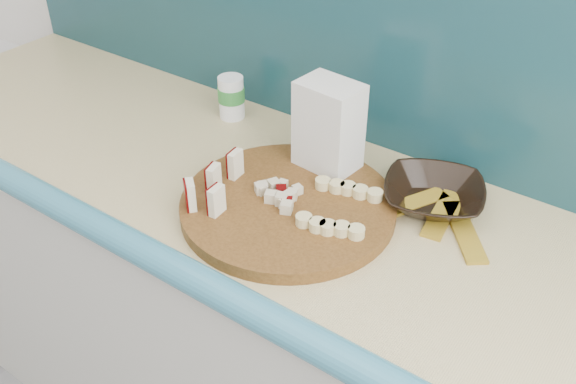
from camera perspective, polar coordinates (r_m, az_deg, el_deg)
The scene contains 10 objects.
kitchen_counter at distance 1.63m, azimuth -0.39°, elevation -13.14°, with size 2.20×0.63×0.91m.
backsplash at distance 1.42m, azimuth 6.58°, elevation 13.87°, with size 2.20×0.02×0.50m, color teal.
cutting_board at distance 1.26m, azimuth -0.00°, elevation -1.23°, with size 0.42×0.42×0.03m, color #41260E.
apple_wedges at distance 1.26m, azimuth -6.61°, elevation 0.71°, with size 0.08×0.17×0.06m.
apple_chunks at distance 1.25m, azimuth -1.13°, elevation -0.09°, with size 0.07×0.06×0.02m.
banana_slices at distance 1.22m, azimuth 4.57°, elevation -1.38°, with size 0.16×0.18×0.02m.
brown_bowl at distance 1.30m, azimuth 12.81°, elevation -0.28°, with size 0.20×0.20×0.05m, color black.
flour_bag at distance 1.32m, azimuth 3.60°, elevation 5.41°, with size 0.12×0.09×0.21m, color silver.
canister at distance 1.57m, azimuth -5.06°, elevation 8.46°, with size 0.07×0.07×0.11m.
banana_peel at distance 1.28m, azimuth 13.17°, elevation -2.06°, with size 0.26×0.21×0.01m.
Camera 1 is at (0.74, 0.63, 1.68)m, focal length 40.00 mm.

